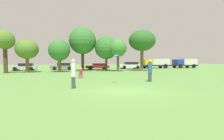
{
  "coord_description": "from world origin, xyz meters",
  "views": [
    {
      "loc": [
        -3.9,
        -9.73,
        1.82
      ],
      "look_at": [
        0.39,
        3.74,
        1.01
      ],
      "focal_mm": 28.86,
      "sensor_mm": 36.0,
      "label": 1
    }
  ],
  "objects_px": {
    "tree_1": "(27,49)",
    "tree_2": "(59,50)",
    "person_thrower": "(73,73)",
    "person_catcher": "(150,70)",
    "parked_car_grey": "(63,66)",
    "bystander_sitting": "(81,74)",
    "parked_car_silver": "(25,67)",
    "tree_4": "(106,48)",
    "tree_3": "(83,41)",
    "parked_car_red": "(98,66)",
    "tree_5": "(118,48)",
    "delivery_truck_blue": "(185,63)",
    "tree_0": "(5,41)",
    "delivery_truck_yellow": "(156,63)",
    "tree_6": "(142,41)",
    "frisbee": "(116,55)",
    "parked_car_white": "(130,65)"
  },
  "relations": [
    {
      "from": "tree_1",
      "to": "tree_2",
      "type": "relative_size",
      "value": 0.97
    },
    {
      "from": "person_thrower",
      "to": "tree_1",
      "type": "relative_size",
      "value": 0.4
    },
    {
      "from": "person_catcher",
      "to": "parked_car_grey",
      "type": "bearing_deg",
      "value": -87.44
    },
    {
      "from": "bystander_sitting",
      "to": "parked_car_silver",
      "type": "bearing_deg",
      "value": 114.68
    },
    {
      "from": "bystander_sitting",
      "to": "tree_4",
      "type": "height_order",
      "value": "tree_4"
    },
    {
      "from": "person_thrower",
      "to": "tree_2",
      "type": "relative_size",
      "value": 0.38
    },
    {
      "from": "tree_3",
      "to": "parked_car_red",
      "type": "xyz_separation_m",
      "value": [
        3.39,
        4.03,
        -4.22
      ]
    },
    {
      "from": "parked_car_grey",
      "to": "tree_5",
      "type": "bearing_deg",
      "value": 141.37
    },
    {
      "from": "person_catcher",
      "to": "bystander_sitting",
      "type": "bearing_deg",
      "value": -55.46
    },
    {
      "from": "bystander_sitting",
      "to": "delivery_truck_blue",
      "type": "relative_size",
      "value": 0.19
    },
    {
      "from": "tree_0",
      "to": "tree_5",
      "type": "xyz_separation_m",
      "value": [
        15.67,
        -1.06,
        -0.76
      ]
    },
    {
      "from": "delivery_truck_yellow",
      "to": "delivery_truck_blue",
      "type": "xyz_separation_m",
      "value": [
        6.9,
        -0.63,
        -0.02
      ]
    },
    {
      "from": "tree_6",
      "to": "person_catcher",
      "type": "bearing_deg",
      "value": -114.44
    },
    {
      "from": "delivery_truck_yellow",
      "to": "delivery_truck_blue",
      "type": "distance_m",
      "value": 6.93
    },
    {
      "from": "tree_1",
      "to": "parked_car_silver",
      "type": "distance_m",
      "value": 6.19
    },
    {
      "from": "tree_3",
      "to": "person_catcher",
      "type": "bearing_deg",
      "value": -78.63
    },
    {
      "from": "delivery_truck_yellow",
      "to": "bystander_sitting",
      "type": "bearing_deg",
      "value": 44.82
    },
    {
      "from": "person_thrower",
      "to": "person_catcher",
      "type": "bearing_deg",
      "value": -0.0
    },
    {
      "from": "tree_0",
      "to": "tree_3",
      "type": "distance_m",
      "value": 10.74
    },
    {
      "from": "parked_car_silver",
      "to": "tree_1",
      "type": "bearing_deg",
      "value": 105.08
    },
    {
      "from": "tree_4",
      "to": "parked_car_silver",
      "type": "relative_size",
      "value": 1.4
    },
    {
      "from": "frisbee",
      "to": "tree_2",
      "type": "bearing_deg",
      "value": 103.61
    },
    {
      "from": "tree_3",
      "to": "parked_car_white",
      "type": "height_order",
      "value": "tree_3"
    },
    {
      "from": "parked_car_silver",
      "to": "tree_2",
      "type": "bearing_deg",
      "value": 137.35
    },
    {
      "from": "delivery_truck_yellow",
      "to": "delivery_truck_blue",
      "type": "bearing_deg",
      "value": 178.11
    },
    {
      "from": "tree_3",
      "to": "parked_car_silver",
      "type": "relative_size",
      "value": 1.75
    },
    {
      "from": "person_catcher",
      "to": "tree_2",
      "type": "height_order",
      "value": "tree_2"
    },
    {
      "from": "tree_4",
      "to": "frisbee",
      "type": "bearing_deg",
      "value": -103.17
    },
    {
      "from": "bystander_sitting",
      "to": "tree_6",
      "type": "relative_size",
      "value": 0.16
    },
    {
      "from": "parked_car_silver",
      "to": "delivery_truck_blue",
      "type": "xyz_separation_m",
      "value": [
        32.21,
        -0.45,
        0.52
      ]
    },
    {
      "from": "tree_5",
      "to": "tree_6",
      "type": "height_order",
      "value": "tree_6"
    },
    {
      "from": "tree_4",
      "to": "parked_car_grey",
      "type": "xyz_separation_m",
      "value": [
        -6.59,
        5.68,
        -3.09
      ]
    },
    {
      "from": "tree_1",
      "to": "tree_5",
      "type": "height_order",
      "value": "tree_5"
    },
    {
      "from": "bystander_sitting",
      "to": "tree_0",
      "type": "xyz_separation_m",
      "value": [
        -8.72,
        9.8,
        3.9
      ]
    },
    {
      "from": "tree_0",
      "to": "tree_1",
      "type": "bearing_deg",
      "value": 10.85
    },
    {
      "from": "tree_3",
      "to": "parked_car_red",
      "type": "relative_size",
      "value": 1.58
    },
    {
      "from": "tree_2",
      "to": "tree_6",
      "type": "bearing_deg",
      "value": -5.92
    },
    {
      "from": "bystander_sitting",
      "to": "parked_car_silver",
      "type": "xyz_separation_m",
      "value": [
        -7.26,
        15.8,
        0.21
      ]
    },
    {
      "from": "parked_car_grey",
      "to": "delivery_truck_yellow",
      "type": "height_order",
      "value": "delivery_truck_yellow"
    },
    {
      "from": "person_catcher",
      "to": "delivery_truck_yellow",
      "type": "bearing_deg",
      "value": -136.68
    },
    {
      "from": "person_thrower",
      "to": "tree_1",
      "type": "bearing_deg",
      "value": 92.15
    },
    {
      "from": "tree_4",
      "to": "tree_1",
      "type": "bearing_deg",
      "value": 179.9
    },
    {
      "from": "tree_3",
      "to": "parked_car_grey",
      "type": "distance_m",
      "value": 6.85
    },
    {
      "from": "tree_5",
      "to": "parked_car_grey",
      "type": "bearing_deg",
      "value": 138.07
    },
    {
      "from": "person_thrower",
      "to": "tree_2",
      "type": "distance_m",
      "value": 16.31
    },
    {
      "from": "parked_car_red",
      "to": "bystander_sitting",
      "type": "bearing_deg",
      "value": 74.48
    },
    {
      "from": "person_catcher",
      "to": "tree_3",
      "type": "height_order",
      "value": "tree_3"
    },
    {
      "from": "person_thrower",
      "to": "parked_car_grey",
      "type": "xyz_separation_m",
      "value": [
        0.21,
        22.02,
        -0.32
      ]
    },
    {
      "from": "parked_car_grey",
      "to": "parked_car_white",
      "type": "xyz_separation_m",
      "value": [
        12.96,
        -0.6,
        0.07
      ]
    },
    {
      "from": "tree_2",
      "to": "tree_4",
      "type": "bearing_deg",
      "value": 1.52
    }
  ]
}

